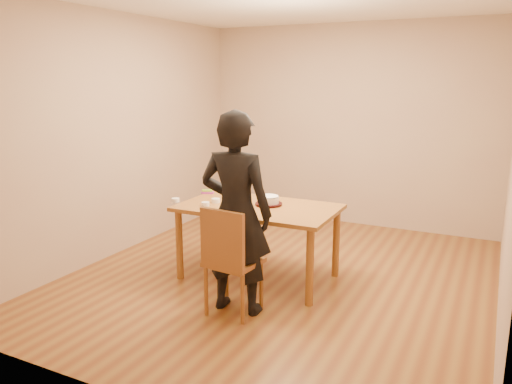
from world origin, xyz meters
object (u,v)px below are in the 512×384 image
at_px(cake, 269,200).
at_px(person, 236,213).
at_px(dining_chair, 234,262).
at_px(dining_table, 258,208).
at_px(cake_plate, 269,204).

xyz_separation_m(cake, person, (0.07, -0.81, 0.07)).
relative_size(dining_chair, cake, 2.06).
bearing_deg(cake, dining_table, -136.38).
relative_size(cake_plate, person, 0.16).
height_order(dining_chair, cake, cake).
distance_m(dining_table, person, 0.76).
distance_m(dining_chair, cake_plate, 0.91).
distance_m(cake, person, 0.81).
bearing_deg(cake, dining_chair, -85.23).
bearing_deg(person, dining_chair, 85.62).
bearing_deg(dining_table, cake, 43.28).
distance_m(cake_plate, person, 0.82).
xyz_separation_m(cake_plate, person, (0.07, -0.81, 0.11)).
distance_m(cake_plate, cake, 0.04).
bearing_deg(dining_chair, person, 96.43).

